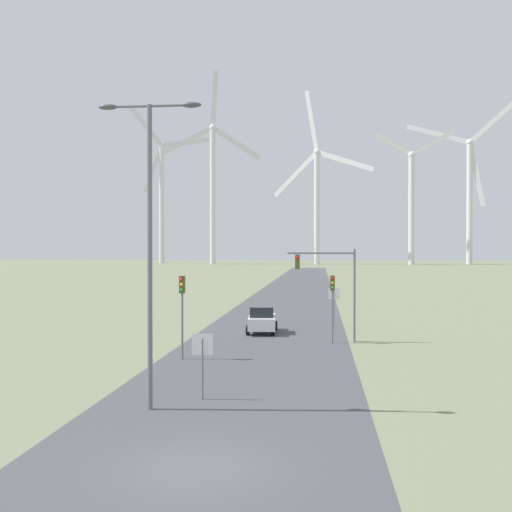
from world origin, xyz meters
TOP-DOWN VIEW (x-y plane):
  - ground_plane at (0.00, 0.00)m, footprint 600.00×600.00m
  - road_surface at (0.00, 48.00)m, footprint 10.00×240.00m
  - streetlamp at (-2.77, 5.38)m, footprint 3.73×0.32m
  - stop_sign_near at (-1.19, 6.95)m, footprint 0.81×0.07m
  - stop_sign_far at (4.27, 28.12)m, footprint 0.81×0.07m
  - traffic_light_post_near_left at (-3.85, 15.01)m, footprint 0.28×0.33m
  - traffic_light_post_near_right at (4.01, 21.19)m, footprint 0.28×0.34m
  - traffic_light_mast_overhead at (3.90, 21.64)m, footprint 4.17×0.35m
  - car_approaching at (-0.67, 25.23)m, footprint 2.09×4.22m
  - wind_turbine_far_left at (-61.67, 226.42)m, footprint 31.73×14.00m
  - wind_turbine_left at (-36.82, 207.34)m, footprint 37.72×3.27m
  - wind_turbine_center at (2.26, 209.59)m, footprint 37.32×19.08m
  - wind_turbine_right at (37.09, 211.04)m, footprint 30.66×3.57m
  - wind_turbine_far_right at (59.07, 215.71)m, footprint 40.59×13.25m

SIDE VIEW (x-z plane):
  - ground_plane at x=0.00m, z-range 0.00..0.00m
  - road_surface at x=0.00m, z-range 0.00..0.01m
  - car_approaching at x=-0.67m, z-range 0.00..1.83m
  - stop_sign_near at x=-1.19m, z-range 0.50..3.01m
  - stop_sign_far at x=4.27m, z-range 0.58..3.50m
  - traffic_light_post_near_right at x=4.01m, z-range 0.95..5.06m
  - traffic_light_post_near_left at x=-3.85m, z-range 1.00..5.32m
  - traffic_light_mast_overhead at x=3.90m, z-range 1.21..6.93m
  - streetlamp at x=-2.77m, z-range 1.34..12.22m
  - wind_turbine_right at x=37.09m, z-range 0.01..50.33m
  - wind_turbine_center at x=2.26m, z-range -5.87..59.66m
  - wind_turbine_far_right at x=59.07m, z-range -2.24..60.16m
  - wind_turbine_far_left at x=-61.67m, z-range -2.52..62.33m
  - wind_turbine_left at x=-36.82m, z-range -4.82..68.02m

